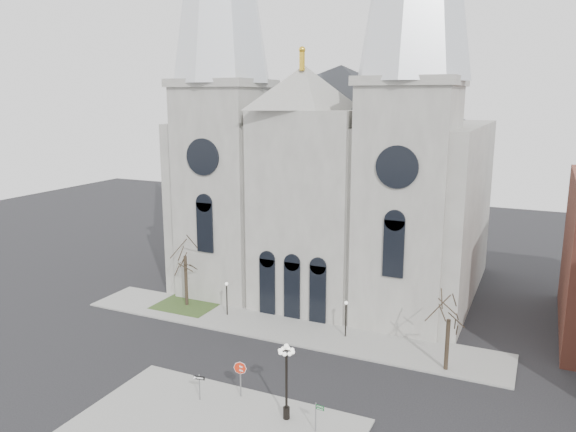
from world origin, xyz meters
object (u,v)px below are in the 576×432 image
at_px(stop_sign, 240,372).
at_px(one_way_sign, 199,382).
at_px(globe_lamp, 286,372).
at_px(street_name_sign, 317,415).

bearing_deg(stop_sign, one_way_sign, -133.95).
xyz_separation_m(stop_sign, globe_lamp, (4.08, -1.19, 1.43)).
bearing_deg(globe_lamp, stop_sign, 163.71).
distance_m(globe_lamp, one_way_sign, 6.74).
bearing_deg(stop_sign, street_name_sign, -3.57).
distance_m(stop_sign, globe_lamp, 4.48).
relative_size(stop_sign, globe_lamp, 0.50).
height_order(globe_lamp, street_name_sign, globe_lamp).
height_order(stop_sign, one_way_sign, stop_sign).
xyz_separation_m(globe_lamp, street_name_sign, (2.35, -0.57, -2.11)).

